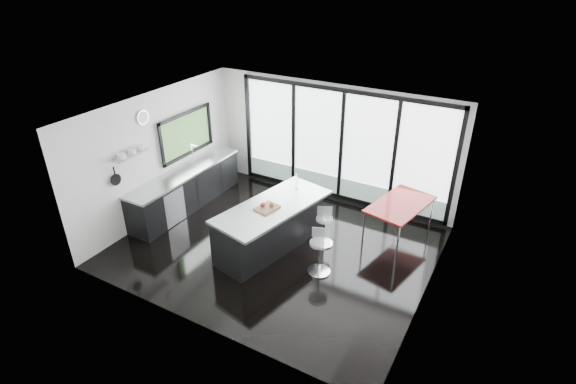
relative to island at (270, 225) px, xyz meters
The scene contains 11 objects.
floor 0.53m from the island, 35.36° to the left, with size 6.00×5.00×0.00m, color black.
ceiling 2.29m from the island, 35.36° to the left, with size 6.00×5.00×0.00m, color white.
wall_back 2.67m from the island, 81.74° to the left, with size 6.00×0.09×2.80m.
wall_front 2.59m from the island, 87.73° to the right, with size 6.00×0.00×2.80m, color silver.
wall_left 3.08m from the island, behind, with size 0.26×5.00×2.80m.
wall_right 3.22m from the island, ahead, with size 0.00×5.00×2.80m, color silver.
counter_cabinets 2.62m from the island, 169.74° to the left, with size 0.69×3.24×1.36m.
island is the anchor object (origin of this frame).
bar_stool_near 1.25m from the island, 11.98° to the right, with size 0.43×0.43×0.68m, color silver.
bar_stool_far 1.10m from the island, 34.59° to the left, with size 0.40×0.40×0.63m, color silver.
red_table 2.67m from the island, 36.96° to the left, with size 0.87×1.53×0.82m, color maroon.
Camera 1 is at (3.92, -6.49, 5.34)m, focal length 28.00 mm.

